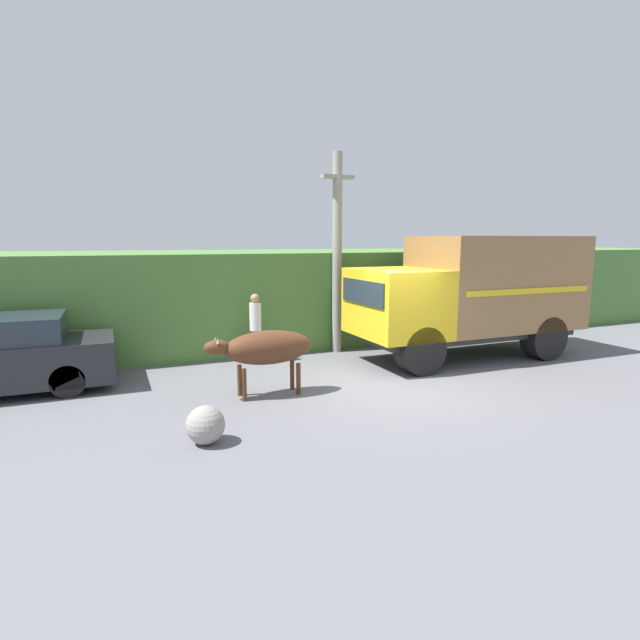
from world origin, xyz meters
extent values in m
plane|color=slate|center=(0.00, 0.00, 0.00)|extent=(60.00, 60.00, 0.00)
cube|color=#4C7A38|center=(0.00, 6.52, 1.36)|extent=(32.00, 5.82, 2.71)
cube|color=#C6B793|center=(-3.59, 5.04, 1.26)|extent=(4.63, 2.40, 2.53)
cube|color=#4C4742|center=(-3.59, 5.04, 2.61)|extent=(4.93, 2.70, 0.16)
cube|color=#2D2D2D|center=(2.94, 1.43, 0.66)|extent=(5.60, 1.90, 0.18)
cube|color=gold|center=(0.81, 1.43, 1.56)|extent=(1.83, 2.37, 1.62)
cube|color=#232D38|center=(-0.12, 1.43, 1.85)|extent=(0.04, 2.01, 0.57)
cube|color=olive|center=(3.86, 1.43, 1.95)|extent=(4.26, 2.37, 2.41)
cube|color=gold|center=(3.86, 0.23, 1.83)|extent=(3.84, 0.03, 0.14)
cylinder|color=black|center=(0.90, 0.50, 0.57)|extent=(1.14, 0.52, 1.14)
cylinder|color=black|center=(4.71, 0.50, 0.57)|extent=(1.14, 0.52, 1.14)
ellipsoid|color=#512D19|center=(-2.77, 0.33, 0.97)|extent=(1.79, 0.67, 0.67)
ellipsoid|color=#512D19|center=(-3.79, 0.33, 1.06)|extent=(0.50, 0.29, 0.29)
cone|color=#B7AD93|center=(-3.79, 0.21, 1.20)|extent=(0.06, 0.06, 0.11)
cone|color=#B7AD93|center=(-3.79, 0.44, 1.20)|extent=(0.06, 0.06, 0.11)
cylinder|color=#512D19|center=(-3.33, 0.14, 0.32)|extent=(0.09, 0.09, 0.63)
cylinder|color=#512D19|center=(-3.33, 0.51, 0.32)|extent=(0.09, 0.09, 0.63)
cylinder|color=#512D19|center=(-2.22, 0.14, 0.32)|extent=(0.09, 0.09, 0.63)
cylinder|color=#512D19|center=(-2.22, 0.51, 0.32)|extent=(0.09, 0.09, 0.63)
cylinder|color=black|center=(-6.46, 1.77, 0.33)|extent=(0.66, 0.29, 0.66)
cube|color=#38332D|center=(-2.26, 3.12, 0.40)|extent=(0.26, 0.17, 0.81)
cylinder|color=silver|center=(-2.26, 3.12, 1.16)|extent=(0.31, 0.31, 0.70)
sphere|color=#A87A56|center=(-2.26, 3.12, 1.62)|extent=(0.23, 0.23, 0.23)
cylinder|color=gray|center=(0.13, 3.40, 2.68)|extent=(0.26, 0.26, 5.36)
cube|color=gray|center=(0.13, 3.40, 4.71)|extent=(0.90, 0.21, 0.10)
sphere|color=gray|center=(-4.38, -1.62, 0.30)|extent=(0.59, 0.59, 0.59)
camera|label=1|loc=(-5.58, -8.93, 3.06)|focal=28.00mm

